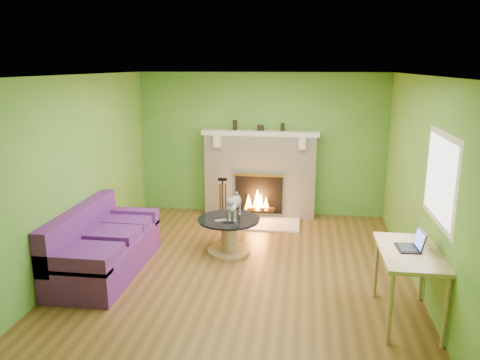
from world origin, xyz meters
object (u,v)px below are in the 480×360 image
object	(u,v)px
coffee_table	(229,233)
cat	(235,205)
desk	(410,260)
sofa	(102,248)

from	to	relation	value
coffee_table	cat	size ratio (longest dim) A/B	1.47
desk	sofa	bearing A→B (deg)	169.25
sofa	cat	xyz separation A→B (m)	(1.66, 0.97, 0.37)
desk	cat	distance (m)	2.73
cat	sofa	bearing A→B (deg)	-144.72
coffee_table	cat	bearing A→B (deg)	32.01
coffee_table	desk	xyz separation A→B (m)	(2.23, -1.64, 0.41)
sofa	desk	world-z (taller)	sofa
sofa	desk	size ratio (longest dim) A/B	1.79
coffee_table	cat	world-z (taller)	cat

